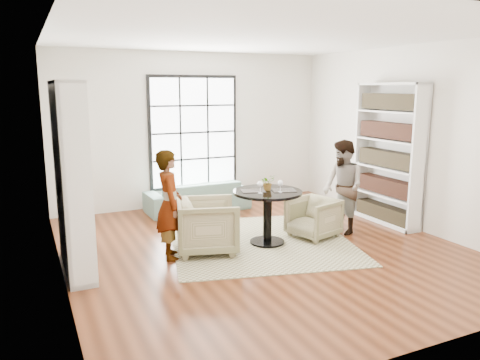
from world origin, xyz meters
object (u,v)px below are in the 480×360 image
armchair_left (208,226)px  armchair_right (313,218)px  sofa (198,196)px  flower_centerpiece (268,182)px  person_right (343,187)px  wine_glass_right (280,184)px  pedestal_table (268,206)px  person_left (169,205)px  wine_glass_left (260,185)px

armchair_left → armchair_right: armchair_left is taller
sofa → armchair_left: bearing=72.0°
armchair_left → flower_centerpiece: (0.97, -0.00, 0.55)m
armchair_right → flower_centerpiece: 1.00m
armchair_left → person_right: (2.30, -0.07, 0.37)m
armchair_right → wine_glass_right: wine_glass_right is taller
armchair_left → pedestal_table: bearing=-76.9°
armchair_right → flower_centerpiece: (-0.78, 0.07, 0.62)m
pedestal_table → wine_glass_right: bearing=-53.8°
armchair_right → wine_glass_right: (-0.68, -0.14, 0.63)m
person_left → flower_centerpiece: 1.53m
sofa → person_right: (1.63, -2.31, 0.47)m
armchair_left → person_left: 0.66m
armchair_right → person_right: (0.55, 0.00, 0.44)m
wine_glass_right → flower_centerpiece: bearing=114.4°
person_left → flower_centerpiece: (1.52, -0.00, 0.18)m
sofa → pedestal_table: bearing=95.4°
wine_glass_right → sofa: bearing=99.2°
sofa → person_left: (-1.21, -2.24, 0.47)m
person_left → wine_glass_right: bearing=-87.9°
sofa → armchair_right: (1.08, -2.31, 0.03)m
person_right → wine_glass_right: bearing=-79.2°
pedestal_table → flower_centerpiece: 0.35m
person_left → flower_centerpiece: size_ratio=6.48×
flower_centerpiece → armchair_right: bearing=-5.2°
wine_glass_right → flower_centerpiece: size_ratio=0.78×
person_left → wine_glass_left: bearing=-87.0°
armchair_left → armchair_right: (1.75, -0.07, -0.07)m
sofa → wine_glass_right: wine_glass_right is taller
pedestal_table → wine_glass_left: wine_glass_left is taller
armchair_right → wine_glass_left: wine_glass_left is taller
person_right → wine_glass_left: (-1.53, -0.08, 0.19)m
flower_centerpiece → sofa: bearing=97.7°
pedestal_table → armchair_right: 0.85m
person_left → wine_glass_right: person_left is taller
sofa → person_right: person_right is taller
armchair_right → flower_centerpiece: size_ratio=2.96×
pedestal_table → person_right: size_ratio=0.68×
pedestal_table → sofa: size_ratio=0.52×
wine_glass_right → person_left: bearing=172.5°
armchair_left → person_right: person_right is taller
armchair_left → person_right: 2.33m
armchair_right → flower_centerpiece: flower_centerpiece is taller
sofa → flower_centerpiece: 2.35m
pedestal_table → sofa: 2.32m
wine_glass_left → wine_glass_right: bearing=-11.4°
armchair_right → person_left: 2.34m
pedestal_table → armchair_right: bearing=-1.7°
pedestal_table → armchair_left: 0.96m
person_left → wine_glass_left: size_ratio=8.30×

